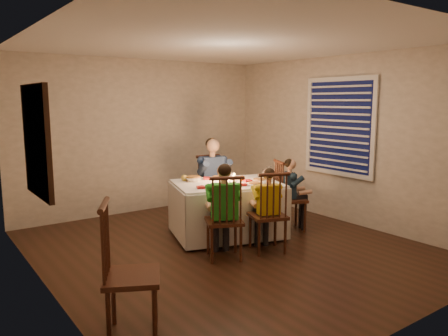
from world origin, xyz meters
TOP-DOWN VIEW (x-y plane):
  - ground at (0.00, 0.00)m, footprint 5.00×5.00m
  - wall_left at (-2.25, 0.00)m, footprint 0.02×5.00m
  - wall_right at (2.25, 0.00)m, footprint 0.02×5.00m
  - wall_back at (0.00, 2.50)m, footprint 4.50×0.02m
  - ceiling at (0.00, 0.00)m, footprint 5.00×5.00m
  - dining_table at (0.30, 0.45)m, footprint 1.72×1.45m
  - chair_adult at (0.57, 1.20)m, footprint 0.49×0.47m
  - chair_near_left at (-0.26, -0.25)m, footprint 0.57×0.56m
  - chair_near_right at (0.33, -0.38)m, footprint 0.54×0.53m
  - chair_end at (1.22, 0.13)m, footprint 0.55×0.56m
  - chair_extra at (-1.90, -1.24)m, footprint 0.60×0.61m
  - adult at (0.57, 1.20)m, footprint 0.56×0.53m
  - child_green at (-0.26, -0.25)m, footprint 0.54×0.52m
  - child_yellow at (0.33, -0.38)m, footprint 0.45×0.43m
  - child_teal at (1.22, 0.13)m, footprint 0.44×0.45m
  - setting_adult at (0.38, 0.78)m, footprint 0.32×0.32m
  - setting_green at (-0.05, 0.27)m, footprint 0.32×0.32m
  - setting_yellow at (0.51, 0.10)m, footprint 0.32×0.32m
  - setting_teal at (0.74, 0.28)m, footprint 0.32×0.32m
  - candle_left at (0.20, 0.48)m, footprint 0.06×0.06m
  - candle_right at (0.40, 0.42)m, footprint 0.06×0.06m
  - squash at (-0.13, 0.90)m, footprint 0.09×0.09m
  - orange_fruit at (0.55, 0.43)m, footprint 0.08×0.08m
  - serving_bowl at (-0.03, 0.82)m, footprint 0.31×0.31m
  - wall_mirror at (-2.22, 0.30)m, footprint 0.06×0.95m
  - window_blinds at (2.21, 0.10)m, footprint 0.07×1.34m

SIDE VIEW (x-z plane):
  - ground at x=0.00m, z-range 0.00..0.00m
  - chair_adult at x=0.57m, z-range -0.52..0.52m
  - chair_near_left at x=-0.26m, z-range -0.52..0.52m
  - chair_near_right at x=0.33m, z-range -0.52..0.52m
  - chair_end at x=1.22m, z-range -0.52..0.52m
  - chair_extra at x=-1.90m, z-range -0.56..0.56m
  - adult at x=0.57m, z-range -0.66..0.66m
  - child_green at x=-0.26m, z-range -0.59..0.59m
  - child_yellow at x=0.33m, z-range -0.54..0.54m
  - child_teal at x=1.22m, z-range -0.53..0.53m
  - dining_table at x=0.30m, z-range 0.18..0.92m
  - setting_adult at x=0.38m, z-range 0.77..0.79m
  - setting_green at x=-0.05m, z-range 0.77..0.79m
  - setting_yellow at x=0.51m, z-range 0.77..0.79m
  - setting_teal at x=0.74m, z-range 0.77..0.79m
  - serving_bowl at x=-0.03m, z-range 0.77..0.83m
  - orange_fruit at x=0.55m, z-range 0.77..0.85m
  - squash at x=-0.13m, z-range 0.77..0.86m
  - candle_left at x=0.20m, z-range 0.77..0.87m
  - candle_right at x=0.40m, z-range 0.77..0.87m
  - wall_left at x=-2.25m, z-range 0.00..2.60m
  - wall_right at x=2.25m, z-range 0.00..2.60m
  - wall_back at x=0.00m, z-range 0.00..2.60m
  - wall_mirror at x=-2.22m, z-range 0.92..2.08m
  - window_blinds at x=2.21m, z-range 0.73..2.27m
  - ceiling at x=0.00m, z-range 2.60..2.60m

